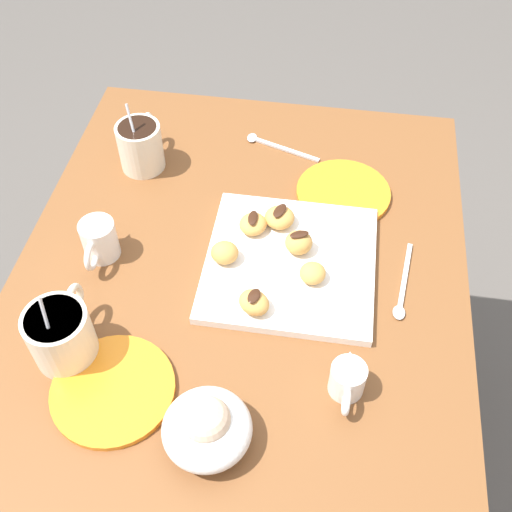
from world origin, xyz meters
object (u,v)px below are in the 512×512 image
object	(u,v)px
chocolate_sauce_pitcher	(348,379)
beignet_2	(253,224)
saucer_orange_left	(113,390)
saucer_orange_right	(343,193)
pastry_plate_square	(290,263)
cream_pitcher_white	(99,239)
beignet_1	(299,242)
beignet_3	(280,217)
beignet_0	(254,302)
coffee_mug_cream_left	(61,334)
dining_table	(243,313)
beignet_5	(225,253)
ice_cream_bowl	(207,427)
beignet_4	(313,273)
coffee_mug_cream_right	(141,144)

from	to	relation	value
chocolate_sauce_pitcher	beignet_2	distance (m)	0.33
chocolate_sauce_pitcher	saucer_orange_left	size ratio (longest dim) A/B	0.51
chocolate_sauce_pitcher	saucer_orange_right	world-z (taller)	chocolate_sauce_pitcher
beignet_2	pastry_plate_square	bearing A→B (deg)	-129.12
saucer_orange_left	cream_pitcher_white	bearing A→B (deg)	20.88
beignet_1	beignet_3	bearing A→B (deg)	35.20
chocolate_sauce_pitcher	saucer_orange_left	distance (m)	0.34
saucer_orange_right	pastry_plate_square	bearing A→B (deg)	157.17
cream_pitcher_white	beignet_1	xyz separation A→B (m)	(0.05, -0.33, -0.00)
saucer_orange_right	cream_pitcher_white	bearing A→B (deg)	117.59
beignet_0	beignet_1	world-z (taller)	beignet_1
pastry_plate_square	coffee_mug_cream_left	size ratio (longest dim) A/B	1.93
dining_table	saucer_orange_right	size ratio (longest dim) A/B	5.20
dining_table	beignet_5	bearing A→B (deg)	109.68
dining_table	beignet_5	distance (m)	0.19
chocolate_sauce_pitcher	dining_table	bearing A→B (deg)	41.67
cream_pitcher_white	ice_cream_bowl	xyz separation A→B (m)	(-0.30, -0.25, -0.00)
cream_pitcher_white	beignet_4	bearing A→B (deg)	-91.89
beignet_0	beignet_4	xyz separation A→B (m)	(0.07, -0.09, -0.00)
saucer_orange_left	beignet_0	world-z (taller)	beignet_0
cream_pitcher_white	beignet_1	bearing A→B (deg)	-82.00
saucer_orange_left	beignet_0	bearing A→B (deg)	-47.68
dining_table	beignet_4	bearing A→B (deg)	-103.19
beignet_4	chocolate_sauce_pitcher	bearing A→B (deg)	-160.04
coffee_mug_cream_left	beignet_5	bearing A→B (deg)	-45.13
saucer_orange_right	beignet_0	world-z (taller)	beignet_0
coffee_mug_cream_left	beignet_4	bearing A→B (deg)	-62.45
cream_pitcher_white	saucer_orange_right	size ratio (longest dim) A/B	0.59
beignet_3	beignet_5	size ratio (longest dim) A/B	1.13
beignet_0	beignet_5	world-z (taller)	beignet_5
saucer_orange_left	beignet_5	bearing A→B (deg)	-24.60
coffee_mug_cream_right	beignet_2	bearing A→B (deg)	-122.49
saucer_orange_right	beignet_3	distance (m)	0.15
pastry_plate_square	beignet_4	size ratio (longest dim) A/B	6.51
cream_pitcher_white	beignet_3	distance (m)	0.31
saucer_orange_left	beignet_3	xyz separation A→B (m)	(0.35, -0.20, 0.03)
dining_table	coffee_mug_cream_left	size ratio (longest dim) A/B	6.23
pastry_plate_square	beignet_5	bearing A→B (deg)	97.75
beignet_1	saucer_orange_right	bearing A→B (deg)	-22.77
pastry_plate_square	beignet_3	xyz separation A→B (m)	(0.08, 0.03, 0.02)
beignet_1	beignet_3	world-z (taller)	beignet_1
dining_table	beignet_0	distance (m)	0.21
pastry_plate_square	beignet_3	size ratio (longest dim) A/B	5.37
beignet_0	beignet_3	bearing A→B (deg)	-4.94
ice_cream_bowl	saucer_orange_left	bearing A→B (deg)	71.56
beignet_1	ice_cream_bowl	bearing A→B (deg)	166.09
dining_table	beignet_4	distance (m)	0.22
coffee_mug_cream_right	cream_pitcher_white	bearing A→B (deg)	177.87
pastry_plate_square	beignet_5	world-z (taller)	beignet_5
saucer_orange_right	beignet_1	xyz separation A→B (m)	(-0.16, 0.07, 0.03)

